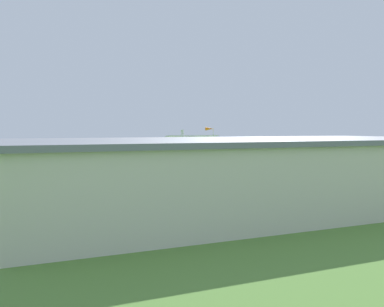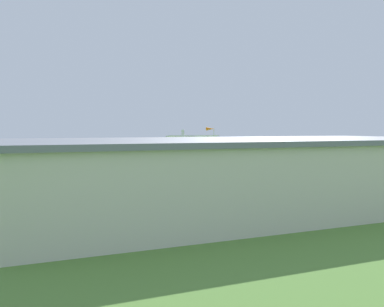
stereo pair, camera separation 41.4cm
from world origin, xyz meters
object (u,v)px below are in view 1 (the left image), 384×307
at_px(hangar, 244,174).
at_px(car_green, 11,187).
at_px(truck_box_grey, 304,166).
at_px(person_at_fence_line, 243,173).
at_px(windsock, 210,132).
at_px(person_beside_truck, 91,180).
at_px(person_walking_on_apron, 32,183).
at_px(person_near_hangar_door, 265,171).
at_px(biplane, 190,142).
at_px(person_crossing_taxiway, 123,178).

distance_m(hangar, car_green, 21.87).
bearing_deg(hangar, truck_box_grey, -138.32).
relative_size(person_at_fence_line, windsock, 0.23).
bearing_deg(windsock, person_beside_truck, 40.42).
distance_m(car_green, windsock, 38.69).
distance_m(person_walking_on_apron, person_near_hangar_door, 27.73).
distance_m(biplane, truck_box_grey, 18.97).
bearing_deg(person_near_hangar_door, truck_box_grey, 143.51).
bearing_deg(truck_box_grey, biplane, -63.31).
height_order(person_beside_truck, person_crossing_taxiway, person_beside_truck).
relative_size(biplane, person_near_hangar_door, 4.65).
height_order(hangar, windsock, windsock).
bearing_deg(truck_box_grey, windsock, -82.77).
height_order(person_near_hangar_door, person_at_fence_line, person_near_hangar_door).
relative_size(truck_box_grey, windsock, 0.97).
bearing_deg(person_near_hangar_door, person_crossing_taxiway, -0.74).
relative_size(hangar, person_walking_on_apron, 22.14).
relative_size(person_near_hangar_door, person_beside_truck, 1.08).
distance_m(hangar, person_at_fence_line, 21.03).
bearing_deg(person_walking_on_apron, person_crossing_taxiway, -172.77).
relative_size(car_green, truck_box_grey, 0.69).
xyz_separation_m(biplane, person_at_fence_line, (-1.52, 13.73, -3.49)).
relative_size(hangar, truck_box_grey, 5.66).
bearing_deg(windsock, person_near_hangar_door, 86.48).
bearing_deg(person_near_hangar_door, person_walking_on_apron, 2.00).
bearing_deg(hangar, person_at_fence_line, -119.15).
distance_m(person_near_hangar_door, windsock, 19.51).
bearing_deg(windsock, car_green, 36.41).
distance_m(person_beside_truck, windsock, 30.70).
xyz_separation_m(biplane, truck_box_grey, (-8.44, 16.78, -2.65)).
relative_size(car_green, person_crossing_taxiway, 2.87).
distance_m(car_green, person_near_hangar_door, 29.98).
height_order(person_near_hangar_door, person_crossing_taxiway, person_near_hangar_door).
bearing_deg(truck_box_grey, hangar, 41.68).
distance_m(biplane, person_beside_truck, 23.01).
relative_size(person_at_fence_line, person_crossing_taxiway, 1.01).
distance_m(biplane, windsock, 7.69).
xyz_separation_m(hangar, person_walking_on_apron, (14.51, -17.16, -1.94)).
relative_size(person_walking_on_apron, person_crossing_taxiway, 1.07).
bearing_deg(windsock, person_at_fence_line, 77.47).
height_order(hangar, person_walking_on_apron, hangar).
relative_size(hangar, windsock, 5.49).
bearing_deg(car_green, person_crossing_taxiway, -160.07).
relative_size(truck_box_grey, person_beside_truck, 3.97).
relative_size(person_walking_on_apron, person_at_fence_line, 1.06).
bearing_deg(person_at_fence_line, truck_box_grey, 156.15).
xyz_separation_m(person_walking_on_apron, person_at_fence_line, (-24.71, -1.13, -0.05)).
bearing_deg(person_crossing_taxiway, person_near_hangar_door, 179.26).
bearing_deg(person_near_hangar_door, windsock, -93.52).
relative_size(hangar, biplane, 4.46).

